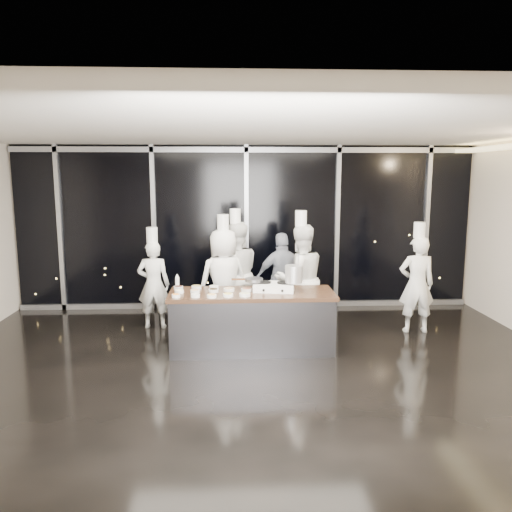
{
  "coord_description": "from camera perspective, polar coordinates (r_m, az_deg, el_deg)",
  "views": [
    {
      "loc": [
        -0.3,
        -6.35,
        2.63
      ],
      "look_at": [
        0.08,
        1.2,
        1.39
      ],
      "focal_mm": 35.0,
      "sensor_mm": 36.0,
      "label": 1
    }
  ],
  "objects": [
    {
      "name": "demo_counter",
      "position": [
        7.57,
        -0.48,
        -7.42
      ],
      "size": [
        2.46,
        0.86,
        0.9
      ],
      "color": "#38383D",
      "rests_on": "ground"
    },
    {
      "name": "chef_right",
      "position": [
        8.33,
        5.06,
        -2.59
      ],
      "size": [
        1.05,
        0.92,
        2.05
      ],
      "rotation": [
        0.0,
        0.0,
        3.44
      ],
      "color": "silver",
      "rests_on": "ground"
    },
    {
      "name": "stock_pot",
      "position": [
        7.44,
        4.33,
        -2.07
      ],
      "size": [
        0.3,
        0.3,
        0.26
      ],
      "primitive_type": "cylinder",
      "rotation": [
        0.0,
        0.0,
        -0.17
      ],
      "color": "silver",
      "rests_on": "stove"
    },
    {
      "name": "window_wall",
      "position": [
        9.84,
        -1.11,
        3.26
      ],
      "size": [
        8.9,
        0.11,
        3.2
      ],
      "color": "black",
      "rests_on": "ground"
    },
    {
      "name": "chef_left",
      "position": [
        8.34,
        -3.72,
        -2.77
      ],
      "size": [
        1.01,
        0.84,
        1.99
      ],
      "rotation": [
        0.0,
        0.0,
        3.53
      ],
      "color": "silver",
      "rests_on": "ground"
    },
    {
      "name": "prep_bowls",
      "position": [
        7.42,
        -5.12,
        -4.03
      ],
      "size": [
        1.19,
        0.72,
        0.05
      ],
      "color": "white",
      "rests_on": "demo_counter"
    },
    {
      "name": "stove",
      "position": [
        7.51,
        2.07,
        -3.53
      ],
      "size": [
        0.65,
        0.46,
        0.14
      ],
      "rotation": [
        0.0,
        0.0,
        -0.17
      ],
      "color": "white",
      "rests_on": "demo_counter"
    },
    {
      "name": "squeeze_bottle",
      "position": [
        7.8,
        -8.99,
        -2.84
      ],
      "size": [
        0.06,
        0.06,
        0.22
      ],
      "color": "white",
      "rests_on": "demo_counter"
    },
    {
      "name": "chef_far_left",
      "position": [
        8.77,
        -11.63,
        -3.05
      ],
      "size": [
        0.56,
        0.38,
        1.75
      ],
      "rotation": [
        0.0,
        0.0,
        3.12
      ],
      "color": "silver",
      "rests_on": "ground"
    },
    {
      "name": "frying_pan",
      "position": [
        7.53,
        -0.32,
        -2.73
      ],
      "size": [
        0.49,
        0.32,
        0.05
      ],
      "rotation": [
        0.0,
        0.0,
        -0.17
      ],
      "color": "gray",
      "rests_on": "stove"
    },
    {
      "name": "chef_side",
      "position": [
        8.77,
        17.89,
        -2.96
      ],
      "size": [
        0.61,
        0.41,
        1.86
      ],
      "rotation": [
        0.0,
        0.0,
        3.11
      ],
      "color": "silver",
      "rests_on": "ground"
    },
    {
      "name": "ground",
      "position": [
        6.88,
        -0.15,
        -13.2
      ],
      "size": [
        9.0,
        9.0,
        0.0
      ],
      "primitive_type": "plane",
      "color": "black",
      "rests_on": "ground"
    },
    {
      "name": "guest",
      "position": [
        8.86,
        3.05,
        -2.55
      ],
      "size": [
        0.99,
        0.49,
        1.63
      ],
      "rotation": [
        0.0,
        0.0,
        3.24
      ],
      "color": "#141E37",
      "rests_on": "ground"
    },
    {
      "name": "chef_center",
      "position": [
        8.71,
        -2.34,
        -2.03
      ],
      "size": [
        1.02,
        0.88,
        2.06
      ],
      "rotation": [
        0.0,
        0.0,
        3.37
      ],
      "color": "silver",
      "rests_on": "ground"
    },
    {
      "name": "room_shell",
      "position": [
        6.38,
        1.43,
        5.83
      ],
      "size": [
        9.02,
        7.02,
        3.21
      ],
      "color": "beige",
      "rests_on": "ground"
    }
  ]
}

